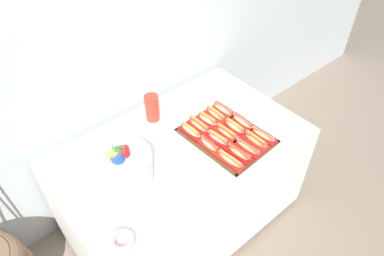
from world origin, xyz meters
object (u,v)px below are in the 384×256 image
(hot_dog_13, at_px, (216,114))
(cup_stack, at_px, (152,108))
(hot_dog_11, at_px, (199,125))
(hot_dog_14, at_px, (224,109))
(buffet_table, at_px, (183,183))
(hot_dog_10, at_px, (191,131))
(hot_dog_4, at_px, (263,135))
(hot_dog_3, at_px, (256,140))
(donut, at_px, (122,241))
(hot_dog_7, at_px, (227,132))
(hot_dog_2, at_px, (247,147))
(punch_bowl, at_px, (122,165))
(hot_dog_6, at_px, (218,138))
(serving_tray, at_px, (226,136))
(hot_dog_12, at_px, (208,120))
(hot_dog_8, at_px, (235,127))
(hot_dog_5, at_px, (210,144))
(hot_dog_1, at_px, (239,153))
(hot_dog_0, at_px, (230,160))
(hot_dog_9, at_px, (243,121))

(hot_dog_13, bearing_deg, cup_stack, 140.00)
(hot_dog_11, distance_m, hot_dog_14, 0.23)
(buffet_table, xyz_separation_m, hot_dog_10, (0.10, 0.03, 0.40))
(hot_dog_4, bearing_deg, hot_dog_3, -177.17)
(buffet_table, bearing_deg, donut, -152.74)
(hot_dog_7, xyz_separation_m, donut, (-0.88, -0.20, -0.02))
(donut, bearing_deg, hot_dog_2, 1.99)
(punch_bowl, bearing_deg, hot_dog_13, 5.70)
(hot_dog_6, distance_m, punch_bowl, 0.62)
(serving_tray, xyz_separation_m, hot_dog_12, (-0.01, 0.16, 0.03))
(hot_dog_7, height_order, cup_stack, cup_stack)
(hot_dog_8, height_order, hot_dog_13, same)
(hot_dog_6, bearing_deg, hot_dog_11, 92.83)
(hot_dog_5, xyz_separation_m, hot_dog_10, (-0.01, 0.16, -0.00))
(hot_dog_3, distance_m, hot_dog_12, 0.34)
(hot_dog_3, bearing_deg, hot_dog_1, -177.17)
(hot_dog_7, xyz_separation_m, hot_dog_8, (0.07, 0.00, -0.00))
(hot_dog_13, height_order, cup_stack, cup_stack)
(donut, bearing_deg, hot_dog_5, 14.47)
(hot_dog_7, bearing_deg, hot_dog_0, -129.44)
(buffet_table, relative_size, hot_dog_3, 8.67)
(buffet_table, relative_size, cup_stack, 8.29)
(hot_dog_7, height_order, donut, hot_dog_7)
(hot_dog_6, bearing_deg, hot_dog_8, 2.83)
(hot_dog_1, bearing_deg, serving_tray, 68.39)
(hot_dog_9, xyz_separation_m, hot_dog_11, (-0.23, 0.15, -0.00))
(hot_dog_13, bearing_deg, buffet_table, -172.04)
(hot_dog_7, height_order, hot_dog_13, same)
(hot_dog_2, bearing_deg, cup_stack, 113.27)
(hot_dog_8, bearing_deg, hot_dog_11, 135.11)
(donut, bearing_deg, hot_dog_4, 2.11)
(hot_dog_8, bearing_deg, donut, -168.20)
(hot_dog_0, height_order, hot_dog_2, hot_dog_2)
(hot_dog_10, height_order, donut, hot_dog_10)
(buffet_table, distance_m, hot_dog_2, 0.56)
(buffet_table, xyz_separation_m, donut, (-0.62, -0.32, 0.38))
(hot_dog_10, relative_size, hot_dog_12, 1.09)
(hot_dog_0, distance_m, hot_dog_11, 0.34)
(hot_dog_11, relative_size, hot_dog_14, 1.03)
(hot_dog_8, bearing_deg, hot_dog_3, -87.17)
(hot_dog_11, bearing_deg, hot_dog_3, -62.72)
(hot_dog_11, bearing_deg, hot_dog_2, -74.36)
(hot_dog_4, xyz_separation_m, hot_dog_10, (-0.32, 0.31, -0.00))
(serving_tray, distance_m, hot_dog_12, 0.17)
(hot_dog_8, height_order, hot_dog_14, hot_dog_14)
(punch_bowl, distance_m, donut, 0.38)
(serving_tray, distance_m, hot_dog_4, 0.22)
(hot_dog_10, bearing_deg, hot_dog_8, -33.42)
(buffet_table, height_order, hot_dog_8, hot_dog_8)
(hot_dog_6, height_order, hot_dog_12, hot_dog_12)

